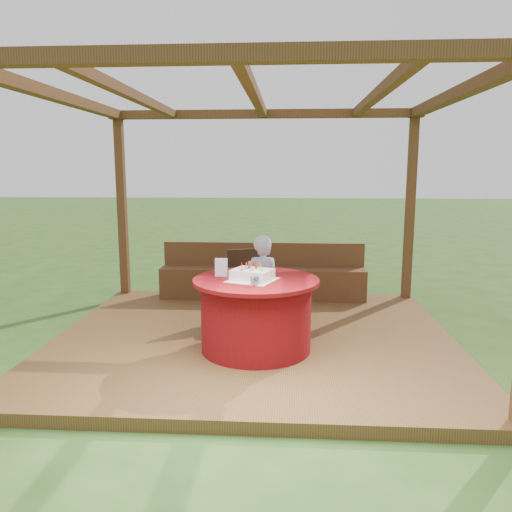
{
  "coord_description": "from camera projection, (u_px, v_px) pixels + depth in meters",
  "views": [
    {
      "loc": [
        0.38,
        -5.48,
        2.0
      ],
      "look_at": [
        0.0,
        0.25,
        1.0
      ],
      "focal_mm": 35.0,
      "sensor_mm": 36.0,
      "label": 1
    }
  ],
  "objects": [
    {
      "name": "bench",
      "position": [
        263.0,
        280.0,
        7.38
      ],
      "size": [
        3.0,
        0.42,
        0.8
      ],
      "color": "brown",
      "rests_on": "deck"
    },
    {
      "name": "table",
      "position": [
        256.0,
        314.0,
        5.22
      ],
      "size": [
        1.31,
        1.31,
        0.76
      ],
      "color": "maroon",
      "rests_on": "deck"
    },
    {
      "name": "pergola",
      "position": [
        254.0,
        131.0,
        5.34
      ],
      "size": [
        4.5,
        4.0,
        2.72
      ],
      "color": "brown",
      "rests_on": "deck"
    },
    {
      "name": "birthday_cake",
      "position": [
        252.0,
        275.0,
        5.07
      ],
      "size": [
        0.56,
        0.56,
        0.19
      ],
      "color": "white",
      "rests_on": "table"
    },
    {
      "name": "chair",
      "position": [
        247.0,
        281.0,
        6.26
      ],
      "size": [
        0.57,
        0.57,
        0.89
      ],
      "color": "#311D0F",
      "rests_on": "deck"
    },
    {
      "name": "ground",
      "position": [
        255.0,
        345.0,
        5.75
      ],
      "size": [
        60.0,
        60.0,
        0.0
      ],
      "primitive_type": "plane",
      "color": "#2C531B",
      "rests_on": "ground"
    },
    {
      "name": "deck",
      "position": [
        255.0,
        340.0,
        5.74
      ],
      "size": [
        4.5,
        4.0,
        0.12
      ],
      "primitive_type": "cube",
      "color": "brown",
      "rests_on": "ground"
    },
    {
      "name": "elderly_woman",
      "position": [
        262.0,
        281.0,
        5.92
      ],
      "size": [
        0.4,
        0.27,
        1.12
      ],
      "color": "#A4D4F4",
      "rests_on": "deck"
    },
    {
      "name": "gift_bag",
      "position": [
        221.0,
        267.0,
        5.28
      ],
      "size": [
        0.13,
        0.09,
        0.18
      ],
      "primitive_type": "cube",
      "rotation": [
        0.0,
        0.0,
        0.05
      ],
      "color": "#E292CC",
      "rests_on": "table"
    },
    {
      "name": "drinking_glass",
      "position": [
        254.0,
        281.0,
        4.85
      ],
      "size": [
        0.11,
        0.11,
        0.08
      ],
      "primitive_type": "imported",
      "rotation": [
        0.0,
        0.0,
        0.37
      ],
      "color": "white",
      "rests_on": "table"
    }
  ]
}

